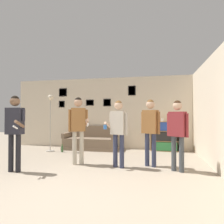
{
  "coord_description": "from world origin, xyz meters",
  "views": [
    {
      "loc": [
        1.53,
        -2.7,
        1.26
      ],
      "look_at": [
        0.44,
        2.38,
        1.34
      ],
      "focal_mm": 32.0,
      "sensor_mm": 36.0,
      "label": 1
    }
  ],
  "objects_px": {
    "floor_lamp": "(50,113)",
    "person_player_foreground_left": "(15,125)",
    "bookshelf": "(165,136)",
    "person_watcher_holding_cup": "(118,126)",
    "drinking_cup": "(162,120)",
    "person_spectator_far_right": "(177,128)",
    "person_player_foreground_center": "(78,123)",
    "bottle_on_floor": "(62,149)",
    "couch": "(91,141)",
    "person_spectator_near_bookshelf": "(150,125)"
  },
  "relations": [
    {
      "from": "person_player_foreground_left",
      "to": "person_spectator_near_bookshelf",
      "type": "relative_size",
      "value": 1.03
    },
    {
      "from": "drinking_cup",
      "to": "bookshelf",
      "type": "bearing_deg",
      "value": -0.23
    },
    {
      "from": "person_spectator_far_right",
      "to": "bottle_on_floor",
      "type": "xyz_separation_m",
      "value": [
        -3.6,
        1.63,
        -0.87
      ]
    },
    {
      "from": "couch",
      "to": "bookshelf",
      "type": "distance_m",
      "value": 2.69
    },
    {
      "from": "bookshelf",
      "to": "floor_lamp",
      "type": "relative_size",
      "value": 0.53
    },
    {
      "from": "floor_lamp",
      "to": "drinking_cup",
      "type": "relative_size",
      "value": 18.85
    },
    {
      "from": "person_spectator_far_right",
      "to": "person_spectator_near_bookshelf",
      "type": "bearing_deg",
      "value": 152.29
    },
    {
      "from": "bookshelf",
      "to": "person_watcher_holding_cup",
      "type": "bearing_deg",
      "value": -115.45
    },
    {
      "from": "person_spectator_near_bookshelf",
      "to": "bottle_on_floor",
      "type": "relative_size",
      "value": 6.11
    },
    {
      "from": "couch",
      "to": "floor_lamp",
      "type": "distance_m",
      "value": 1.77
    },
    {
      "from": "person_player_foreground_left",
      "to": "person_watcher_holding_cup",
      "type": "relative_size",
      "value": 1.05
    },
    {
      "from": "couch",
      "to": "bottle_on_floor",
      "type": "bearing_deg",
      "value": -135.86
    },
    {
      "from": "bottle_on_floor",
      "to": "person_player_foreground_center",
      "type": "bearing_deg",
      "value": -51.87
    },
    {
      "from": "couch",
      "to": "person_watcher_holding_cup",
      "type": "relative_size",
      "value": 1.21
    },
    {
      "from": "bottle_on_floor",
      "to": "person_spectator_far_right",
      "type": "bearing_deg",
      "value": -24.4
    },
    {
      "from": "person_watcher_holding_cup",
      "to": "person_player_foreground_center",
      "type": "bearing_deg",
      "value": 175.49
    },
    {
      "from": "person_watcher_holding_cup",
      "to": "person_spectator_far_right",
      "type": "distance_m",
      "value": 1.36
    },
    {
      "from": "person_watcher_holding_cup",
      "to": "bookshelf",
      "type": "bearing_deg",
      "value": 64.55
    },
    {
      "from": "drinking_cup",
      "to": "person_spectator_near_bookshelf",
      "type": "bearing_deg",
      "value": -99.37
    },
    {
      "from": "couch",
      "to": "drinking_cup",
      "type": "relative_size",
      "value": 18.72
    },
    {
      "from": "person_player_foreground_center",
      "to": "bookshelf",
      "type": "bearing_deg",
      "value": 47.08
    },
    {
      "from": "bookshelf",
      "to": "person_player_foreground_left",
      "type": "distance_m",
      "value": 4.82
    },
    {
      "from": "person_spectator_near_bookshelf",
      "to": "bottle_on_floor",
      "type": "height_order",
      "value": "person_spectator_near_bookshelf"
    },
    {
      "from": "couch",
      "to": "person_player_foreground_center",
      "type": "xyz_separation_m",
      "value": [
        0.4,
        -2.24,
        0.78
      ]
    },
    {
      "from": "person_spectator_near_bookshelf",
      "to": "person_watcher_holding_cup",
      "type": "bearing_deg",
      "value": -160.85
    },
    {
      "from": "person_player_foreground_center",
      "to": "person_spectator_far_right",
      "type": "bearing_deg",
      "value": -3.29
    },
    {
      "from": "person_watcher_holding_cup",
      "to": "bottle_on_floor",
      "type": "distance_m",
      "value": 2.88
    },
    {
      "from": "couch",
      "to": "person_spectator_far_right",
      "type": "height_order",
      "value": "person_spectator_far_right"
    },
    {
      "from": "person_spectator_near_bookshelf",
      "to": "drinking_cup",
      "type": "height_order",
      "value": "person_spectator_near_bookshelf"
    },
    {
      "from": "person_spectator_far_right",
      "to": "drinking_cup",
      "type": "bearing_deg",
      "value": 95.12
    },
    {
      "from": "person_player_foreground_left",
      "to": "person_spectator_near_bookshelf",
      "type": "distance_m",
      "value": 3.16
    },
    {
      "from": "floor_lamp",
      "to": "person_spectator_near_bookshelf",
      "type": "height_order",
      "value": "floor_lamp"
    },
    {
      "from": "person_player_foreground_center",
      "to": "person_watcher_holding_cup",
      "type": "height_order",
      "value": "person_player_foreground_center"
    },
    {
      "from": "bookshelf",
      "to": "person_spectator_far_right",
      "type": "xyz_separation_m",
      "value": [
        0.16,
        -2.58,
        0.45
      ]
    },
    {
      "from": "bookshelf",
      "to": "person_player_foreground_center",
      "type": "relative_size",
      "value": 0.61
    },
    {
      "from": "person_player_foreground_left",
      "to": "drinking_cup",
      "type": "relative_size",
      "value": 16.23
    },
    {
      "from": "bookshelf",
      "to": "drinking_cup",
      "type": "distance_m",
      "value": 0.58
    },
    {
      "from": "person_spectator_far_right",
      "to": "person_player_foreground_center",
      "type": "bearing_deg",
      "value": 176.71
    },
    {
      "from": "person_player_foreground_left",
      "to": "drinking_cup",
      "type": "height_order",
      "value": "person_player_foreground_left"
    },
    {
      "from": "floor_lamp",
      "to": "person_player_foreground_left",
      "type": "bearing_deg",
      "value": -78.32
    },
    {
      "from": "bookshelf",
      "to": "person_spectator_near_bookshelf",
      "type": "bearing_deg",
      "value": -101.17
    },
    {
      "from": "drinking_cup",
      "to": "floor_lamp",
      "type": "bearing_deg",
      "value": -166.6
    },
    {
      "from": "couch",
      "to": "person_spectator_near_bookshelf",
      "type": "distance_m",
      "value": 3.12
    },
    {
      "from": "bookshelf",
      "to": "person_player_foreground_center",
      "type": "distance_m",
      "value": 3.38
    },
    {
      "from": "bookshelf",
      "to": "person_watcher_holding_cup",
      "type": "xyz_separation_m",
      "value": [
        -1.2,
        -2.53,
        0.47
      ]
    },
    {
      "from": "floor_lamp",
      "to": "bottle_on_floor",
      "type": "bearing_deg",
      "value": -4.12
    },
    {
      "from": "person_watcher_holding_cup",
      "to": "drinking_cup",
      "type": "height_order",
      "value": "person_watcher_holding_cup"
    },
    {
      "from": "person_player_foreground_center",
      "to": "bottle_on_floor",
      "type": "xyz_separation_m",
      "value": [
        -1.17,
        1.49,
        -0.96
      ]
    },
    {
      "from": "person_watcher_holding_cup",
      "to": "person_spectator_near_bookshelf",
      "type": "relative_size",
      "value": 0.98
    },
    {
      "from": "person_watcher_holding_cup",
      "to": "person_spectator_far_right",
      "type": "relative_size",
      "value": 1.01
    }
  ]
}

